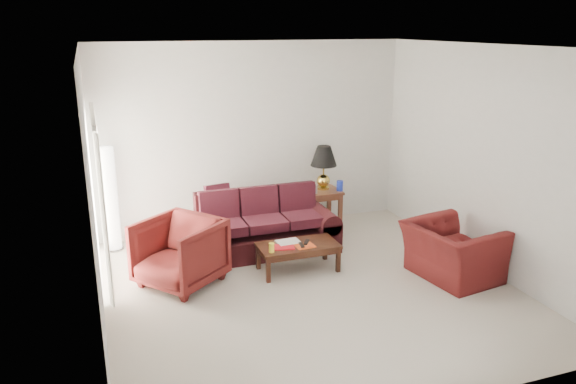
% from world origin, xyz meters
% --- Properties ---
extents(floor, '(5.00, 5.00, 0.00)m').
position_xyz_m(floor, '(0.00, 0.00, 0.00)').
color(floor, beige).
rests_on(floor, ground).
extents(blinds, '(0.10, 2.00, 2.16)m').
position_xyz_m(blinds, '(-2.42, 1.30, 1.08)').
color(blinds, silver).
rests_on(blinds, ground).
extents(sofa, '(2.19, 0.97, 0.89)m').
position_xyz_m(sofa, '(-0.21, 1.37, 0.44)').
color(sofa, black).
rests_on(sofa, ground).
extents(throw_pillow, '(0.42, 0.26, 0.40)m').
position_xyz_m(throw_pillow, '(-0.71, 2.10, 0.69)').
color(throw_pillow, black).
rests_on(throw_pillow, sofa).
extents(end_table, '(0.58, 0.58, 0.61)m').
position_xyz_m(end_table, '(1.06, 2.15, 0.31)').
color(end_table, '#4A3419').
rests_on(end_table, ground).
extents(table_lamp, '(0.56, 0.56, 0.72)m').
position_xyz_m(table_lamp, '(1.10, 2.20, 0.98)').
color(table_lamp, gold).
rests_on(table_lamp, end_table).
extents(clock, '(0.15, 0.07, 0.14)m').
position_xyz_m(clock, '(0.83, 2.01, 0.68)').
color(clock, '#AEAEB2').
rests_on(clock, end_table).
extents(blue_canister, '(0.12, 0.12, 0.17)m').
position_xyz_m(blue_canister, '(1.31, 2.01, 0.70)').
color(blue_canister, '#172899').
rests_on(blue_canister, end_table).
extents(picture_frame, '(0.19, 0.20, 0.05)m').
position_xyz_m(picture_frame, '(0.89, 2.31, 0.69)').
color(picture_frame, '#B1B0B4').
rests_on(picture_frame, end_table).
extents(floor_lamp, '(0.31, 0.31, 1.58)m').
position_xyz_m(floor_lamp, '(-2.28, 2.20, 0.79)').
color(floor_lamp, white).
rests_on(floor_lamp, ground).
extents(armchair_left, '(1.33, 1.33, 0.87)m').
position_xyz_m(armchair_left, '(-1.53, 0.70, 0.44)').
color(armchair_left, '#4A1211').
rests_on(armchair_left, ground).
extents(armchair_right, '(1.14, 1.26, 0.73)m').
position_xyz_m(armchair_right, '(1.89, -0.30, 0.36)').
color(armchair_right, '#440F0F').
rests_on(armchair_right, ground).
extents(coffee_table, '(1.19, 0.81, 0.38)m').
position_xyz_m(coffee_table, '(0.05, 0.58, 0.19)').
color(coffee_table, black).
rests_on(coffee_table, ground).
extents(magazine_red, '(0.30, 0.25, 0.02)m').
position_xyz_m(magazine_red, '(-0.17, 0.54, 0.39)').
color(magazine_red, red).
rests_on(magazine_red, coffee_table).
extents(magazine_white, '(0.32, 0.25, 0.02)m').
position_xyz_m(magazine_white, '(-0.05, 0.69, 0.39)').
color(magazine_white, white).
rests_on(magazine_white, coffee_table).
extents(magazine_orange, '(0.27, 0.21, 0.01)m').
position_xyz_m(magazine_orange, '(0.11, 0.48, 0.39)').
color(magazine_orange, '#C64617').
rests_on(magazine_orange, coffee_table).
extents(remote_a, '(0.07, 0.17, 0.02)m').
position_xyz_m(remote_a, '(0.06, 0.49, 0.41)').
color(remote_a, black).
rests_on(remote_a, coffee_table).
extents(remote_b, '(0.13, 0.17, 0.02)m').
position_xyz_m(remote_b, '(0.16, 0.56, 0.41)').
color(remote_b, black).
rests_on(remote_b, coffee_table).
extents(yellow_glass, '(0.09, 0.09, 0.13)m').
position_xyz_m(yellow_glass, '(-0.37, 0.44, 0.44)').
color(yellow_glass, '#FFEE38').
rests_on(yellow_glass, coffee_table).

